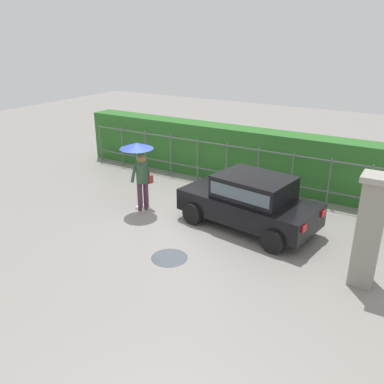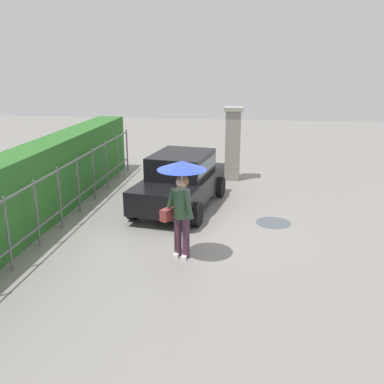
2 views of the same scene
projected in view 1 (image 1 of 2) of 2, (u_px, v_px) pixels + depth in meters
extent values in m
plane|color=gray|center=(189.00, 221.00, 11.47)|extent=(40.00, 40.00, 0.00)
cube|color=black|center=(248.00, 207.00, 10.94)|extent=(3.90, 2.18, 0.60)
cube|color=black|center=(254.00, 187.00, 10.63)|extent=(2.10, 1.71, 0.60)
cube|color=#4C5B66|center=(254.00, 186.00, 10.62)|extent=(1.95, 1.71, 0.33)
cylinder|color=black|center=(192.00, 214.00, 11.18)|extent=(0.62, 0.27, 0.60)
cylinder|color=black|center=(227.00, 196.00, 12.39)|extent=(0.62, 0.27, 0.60)
cylinder|color=black|center=(273.00, 241.00, 9.70)|extent=(0.62, 0.27, 0.60)
cylinder|color=black|center=(304.00, 218.00, 10.90)|extent=(0.62, 0.27, 0.60)
cube|color=red|center=(304.00, 228.00, 9.39)|extent=(0.09, 0.21, 0.16)
cube|color=red|center=(323.00, 213.00, 10.18)|extent=(0.09, 0.21, 0.16)
cylinder|color=#47283D|center=(140.00, 197.00, 11.99)|extent=(0.15, 0.15, 0.86)
cylinder|color=#47283D|center=(146.00, 195.00, 12.09)|extent=(0.15, 0.15, 0.86)
cube|color=white|center=(140.00, 208.00, 12.18)|extent=(0.26, 0.10, 0.08)
cube|color=white|center=(146.00, 207.00, 12.28)|extent=(0.26, 0.10, 0.08)
cylinder|color=#2D4C33|center=(142.00, 173.00, 11.77)|extent=(0.34, 0.34, 0.58)
sphere|color=#DBAD89|center=(141.00, 159.00, 11.62)|extent=(0.22, 0.22, 0.22)
sphere|color=olive|center=(142.00, 159.00, 11.58)|extent=(0.25, 0.25, 0.25)
cylinder|color=#2D4C33|center=(134.00, 173.00, 11.71)|extent=(0.18, 0.24, 0.56)
cylinder|color=#2D4C33|center=(147.00, 170.00, 11.94)|extent=(0.18, 0.24, 0.56)
cylinder|color=#B2B2B7|center=(137.00, 161.00, 11.68)|extent=(0.02, 0.02, 0.77)
cone|color=blue|center=(136.00, 146.00, 11.51)|extent=(0.97, 0.97, 0.17)
cube|color=maroon|center=(148.00, 178.00, 12.09)|extent=(0.38, 0.29, 0.24)
cube|color=gray|center=(368.00, 234.00, 8.22)|extent=(0.48, 0.48, 2.30)
cube|color=#9E998E|center=(378.00, 178.00, 7.77)|extent=(0.60, 0.60, 0.12)
cylinder|color=#59605B|center=(101.00, 143.00, 16.59)|extent=(0.05, 0.05, 1.50)
cylinder|color=#59605B|center=(123.00, 147.00, 16.04)|extent=(0.05, 0.05, 1.50)
cylinder|color=#59605B|center=(146.00, 151.00, 15.49)|extent=(0.05, 0.05, 1.50)
cylinder|color=#59605B|center=(171.00, 155.00, 14.95)|extent=(0.05, 0.05, 1.50)
cylinder|color=#59605B|center=(197.00, 160.00, 14.40)|extent=(0.05, 0.05, 1.50)
cylinder|color=#59605B|center=(226.00, 165.00, 13.85)|extent=(0.05, 0.05, 1.50)
cylinder|color=#59605B|center=(258.00, 170.00, 13.30)|extent=(0.05, 0.05, 1.50)
cylinder|color=#59605B|center=(292.00, 176.00, 12.76)|extent=(0.05, 0.05, 1.50)
cylinder|color=#59605B|center=(329.00, 182.00, 12.21)|extent=(0.05, 0.05, 1.50)
cylinder|color=#59605B|center=(369.00, 190.00, 11.66)|extent=(0.05, 0.05, 1.50)
cube|color=#59605B|center=(227.00, 146.00, 13.61)|extent=(11.47, 0.03, 0.04)
cube|color=#59605B|center=(226.00, 173.00, 13.96)|extent=(11.47, 0.03, 0.04)
cube|color=#2D6B28|center=(235.00, 154.00, 14.34)|extent=(12.47, 0.90, 1.90)
cylinder|color=#4C545B|center=(169.00, 258.00, 9.57)|extent=(0.87, 0.87, 0.00)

